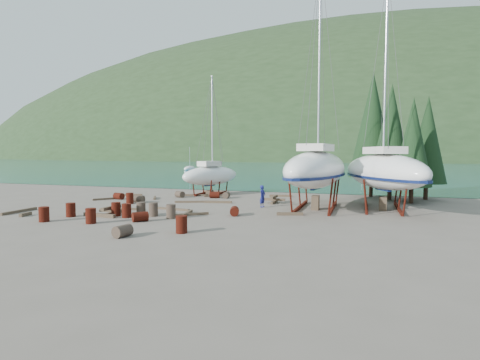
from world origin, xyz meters
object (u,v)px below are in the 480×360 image
(worker, at_px, (263,196))
(large_sailboat_far, at_px, (383,171))
(small_sailboat_shore, at_px, (211,175))
(large_sailboat_near, at_px, (317,169))

(worker, bearing_deg, large_sailboat_far, -65.20)
(small_sailboat_shore, xyz_separation_m, worker, (7.06, -6.90, -1.08))
(large_sailboat_near, distance_m, small_sailboat_shore, 12.76)
(large_sailboat_near, relative_size, large_sailboat_far, 1.06)
(small_sailboat_shore, distance_m, worker, 9.93)
(large_sailboat_far, bearing_deg, large_sailboat_near, 170.26)
(worker, bearing_deg, small_sailboat_shore, 59.44)
(large_sailboat_near, distance_m, large_sailboat_far, 4.70)
(large_sailboat_near, xyz_separation_m, worker, (-3.93, -0.48, -2.07))
(large_sailboat_far, bearing_deg, worker, 166.90)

